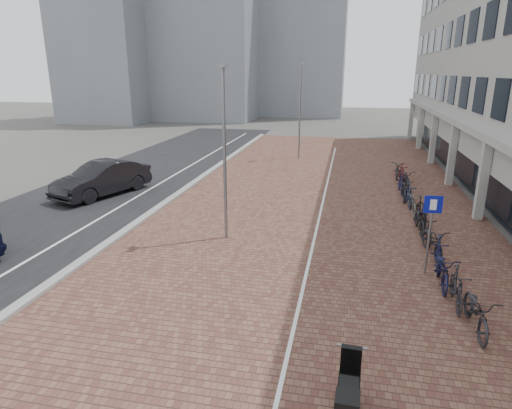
# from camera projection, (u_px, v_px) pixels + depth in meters

# --- Properties ---
(ground) EXTENTS (140.00, 140.00, 0.00)m
(ground) POSITION_uv_depth(u_px,v_px,m) (207.00, 321.00, 11.04)
(ground) COLOR #474442
(ground) RESTS_ON ground
(plaza_brick) EXTENTS (14.50, 42.00, 0.04)m
(plaza_brick) POSITION_uv_depth(u_px,v_px,m) (320.00, 197.00, 21.86)
(plaza_brick) COLOR brown
(plaza_brick) RESTS_ON ground
(street_asphalt) EXTENTS (8.00, 50.00, 0.03)m
(street_asphalt) POSITION_uv_depth(u_px,v_px,m) (119.00, 186.00, 24.05)
(street_asphalt) COLOR black
(street_asphalt) RESTS_ON ground
(curb) EXTENTS (0.35, 42.00, 0.14)m
(curb) POSITION_uv_depth(u_px,v_px,m) (186.00, 188.00, 23.26)
(curb) COLOR gray
(curb) RESTS_ON ground
(lane_line) EXTENTS (0.12, 44.00, 0.00)m
(lane_line) POSITION_uv_depth(u_px,v_px,m) (153.00, 187.00, 23.65)
(lane_line) COLOR white
(lane_line) RESTS_ON street_asphalt
(parking_line) EXTENTS (0.10, 30.00, 0.00)m
(parking_line) POSITION_uv_depth(u_px,v_px,m) (324.00, 197.00, 21.81)
(parking_line) COLOR white
(parking_line) RESTS_ON plaza_brick
(bg_towers) EXTENTS (33.00, 23.00, 32.00)m
(bg_towers) POSITION_uv_depth(u_px,v_px,m) (216.00, 6.00, 55.56)
(bg_towers) COLOR gray
(bg_towers) RESTS_ON ground
(car_dark) EXTENTS (3.42, 5.46, 1.70)m
(car_dark) POSITION_uv_depth(u_px,v_px,m) (102.00, 179.00, 22.05)
(car_dark) COLOR black
(car_dark) RESTS_ON ground
(scooter_mid) EXTENTS (0.64, 1.82, 1.23)m
(scooter_mid) POSITION_uv_depth(u_px,v_px,m) (348.00, 397.00, 7.63)
(scooter_mid) COLOR black
(scooter_mid) RESTS_ON ground
(parking_sign) EXTENTS (0.53, 0.11, 2.55)m
(parking_sign) POSITION_uv_depth(u_px,v_px,m) (431.00, 222.00, 13.09)
(parking_sign) COLOR slate
(parking_sign) RESTS_ON ground
(lamp_near) EXTENTS (0.12, 0.12, 6.24)m
(lamp_near) POSITION_uv_depth(u_px,v_px,m) (225.00, 157.00, 15.64)
(lamp_near) COLOR gray
(lamp_near) RESTS_ON ground
(lamp_far) EXTENTS (0.12, 0.12, 6.54)m
(lamp_far) POSITION_uv_depth(u_px,v_px,m) (300.00, 113.00, 30.64)
(lamp_far) COLOR gray
(lamp_far) RESTS_ON ground
(bike_row) EXTENTS (1.21, 18.10, 1.05)m
(bike_row) POSITION_uv_depth(u_px,v_px,m) (418.00, 211.00, 18.11)
(bike_row) COLOR black
(bike_row) RESTS_ON ground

